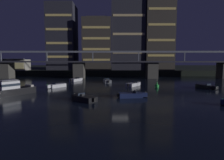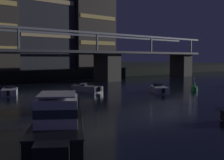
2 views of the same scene
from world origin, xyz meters
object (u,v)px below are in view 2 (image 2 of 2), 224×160
at_px(speedboat_mid_left, 87,89).
at_px(speedboat_far_center, 50,105).
at_px(channel_buoy, 194,87).
at_px(cabin_cruiser_near_left, 58,125).
at_px(tower_east_tall, 88,6).
at_px(speedboat_far_right, 10,92).
at_px(river_bridge, 53,61).
at_px(speedboat_far_left, 159,89).

distance_m(speedboat_mid_left, speedboat_far_center, 15.08).
distance_m(speedboat_far_center, channel_buoy, 23.49).
bearing_deg(cabin_cruiser_near_left, speedboat_far_center, 60.85).
relative_size(tower_east_tall, channel_buoy, 17.33).
height_order(speedboat_far_center, speedboat_far_right, same).
xyz_separation_m(speedboat_far_right, channel_buoy, (21.40, -13.02, 0.06)).
relative_size(river_bridge, speedboat_far_center, 17.73).
xyz_separation_m(cabin_cruiser_near_left, speedboat_far_left, (23.72, 12.15, -0.64)).
bearing_deg(river_bridge, tower_east_tall, 36.22).
distance_m(speedboat_far_left, channel_buoy, 5.68).
height_order(river_bridge, tower_east_tall, tower_east_tall).
bearing_deg(speedboat_mid_left, river_bridge, 78.63).
bearing_deg(tower_east_tall, speedboat_far_left, -112.82).
distance_m(river_bridge, channel_buoy, 24.55).
bearing_deg(channel_buoy, speedboat_mid_left, 141.51).
distance_m(tower_east_tall, speedboat_mid_left, 37.50).
bearing_deg(cabin_cruiser_near_left, speedboat_far_left, 27.12).
distance_m(tower_east_tall, speedboat_far_right, 41.44).
height_order(speedboat_mid_left, channel_buoy, channel_buoy).
relative_size(river_bridge, tower_east_tall, 2.70).
distance_m(speedboat_far_center, speedboat_far_right, 13.36).
distance_m(river_bridge, cabin_cruiser_near_left, 38.10).
bearing_deg(speedboat_far_right, river_bridge, 37.83).
xyz_separation_m(river_bridge, channel_buoy, (9.28, -22.43, -3.70)).
relative_size(river_bridge, speedboat_mid_left, 15.76).
height_order(river_bridge, cabin_cruiser_near_left, river_bridge).
relative_size(cabin_cruiser_near_left, channel_buoy, 4.88).
bearing_deg(speedboat_far_left, speedboat_far_right, 145.95).
xyz_separation_m(river_bridge, speedboat_far_right, (-12.12, -9.41, -3.76)).
distance_m(tower_east_tall, channel_buoy, 40.47).
distance_m(speedboat_far_left, speedboat_far_center, 18.37).
height_order(tower_east_tall, speedboat_far_right, tower_east_tall).
height_order(cabin_cruiser_near_left, speedboat_mid_left, cabin_cruiser_near_left).
height_order(speedboat_far_left, speedboat_far_right, same).
xyz_separation_m(cabin_cruiser_near_left, speedboat_mid_left, (17.10, 19.49, -0.64)).
xyz_separation_m(speedboat_mid_left, speedboat_far_left, (6.62, -7.34, 0.00)).
height_order(tower_east_tall, speedboat_far_center, tower_east_tall).
relative_size(cabin_cruiser_near_left, speedboat_far_left, 1.84).
distance_m(speedboat_far_left, speedboat_far_right, 19.47).
bearing_deg(channel_buoy, river_bridge, 112.48).
xyz_separation_m(tower_east_tall, speedboat_far_left, (-14.14, -33.61, -16.88)).
bearing_deg(tower_east_tall, cabin_cruiser_near_left, -129.61).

